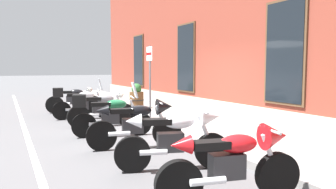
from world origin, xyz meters
The scene contains 13 objects.
ground_plane centered at (0.00, 0.00, 0.00)m, with size 140.00×140.00×0.00m, color #4C4C4F.
sidewalk centered at (0.00, 1.16, 0.07)m, with size 28.84×2.32×0.15m, color slate.
lane_stripe centered at (0.00, -3.20, 0.00)m, with size 28.84×0.12×0.01m, color silver.
brick_pub_facade centered at (0.00, 5.74, 3.64)m, with size 22.84×6.94×7.29m.
motorcycle_black_naked centered at (-4.55, -1.31, 0.49)m, with size 0.85×2.01×0.99m.
motorcycle_silver_touring centered at (-3.00, -1.43, 0.57)m, with size 0.73×2.00×1.36m.
motorcycle_grey_naked centered at (-1.39, -1.11, 0.49)m, with size 0.62×2.01×1.01m.
motorcycle_green_touring centered at (0.07, -1.39, 0.57)m, with size 0.83×1.96×1.37m.
motorcycle_black_sport centered at (1.48, -1.14, 0.58)m, with size 0.71×2.02×1.07m.
motorcycle_white_sport centered at (3.11, -1.09, 0.58)m, with size 0.82×1.92×1.08m.
motorcycle_red_sport centered at (4.56, -1.05, 0.55)m, with size 0.72×1.95×1.01m.
parking_sign centered at (-1.40, 0.43, 1.63)m, with size 0.36×0.07×2.28m.
barrel_planter centered at (-3.83, 0.96, 0.57)m, with size 0.58×0.58×0.97m.
Camera 1 is at (7.60, -3.64, 1.73)m, focal length 33.27 mm.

